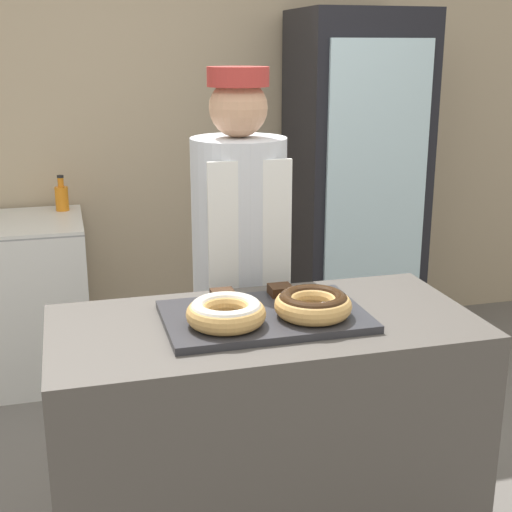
% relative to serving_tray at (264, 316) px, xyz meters
% --- Properties ---
extents(wall_back, '(8.00, 0.06, 2.70)m').
position_rel_serving_tray_xyz_m(wall_back, '(0.00, 2.13, 0.44)').
color(wall_back, tan).
rests_on(wall_back, ground_plane).
extents(display_counter, '(1.33, 0.64, 0.90)m').
position_rel_serving_tray_xyz_m(display_counter, '(0.00, 0.00, -0.46)').
color(display_counter, '#4C4742').
rests_on(display_counter, ground_plane).
extents(serving_tray, '(0.62, 0.40, 0.02)m').
position_rel_serving_tray_xyz_m(serving_tray, '(0.00, 0.00, 0.00)').
color(serving_tray, '#2D2D33').
rests_on(serving_tray, display_counter).
extents(donut_light_glaze, '(0.24, 0.24, 0.07)m').
position_rel_serving_tray_xyz_m(donut_light_glaze, '(-0.14, -0.06, 0.05)').
color(donut_light_glaze, tan).
rests_on(donut_light_glaze, serving_tray).
extents(donut_chocolate_glaze, '(0.24, 0.24, 0.07)m').
position_rel_serving_tray_xyz_m(donut_chocolate_glaze, '(0.14, -0.06, 0.05)').
color(donut_chocolate_glaze, tan).
rests_on(donut_chocolate_glaze, serving_tray).
extents(brownie_back_left, '(0.07, 0.07, 0.03)m').
position_rel_serving_tray_xyz_m(brownie_back_left, '(-0.10, 0.15, 0.03)').
color(brownie_back_left, '#382111').
rests_on(brownie_back_left, serving_tray).
extents(brownie_back_right, '(0.07, 0.07, 0.03)m').
position_rel_serving_tray_xyz_m(brownie_back_right, '(0.10, 0.15, 0.03)').
color(brownie_back_right, '#382111').
rests_on(brownie_back_right, serving_tray).
extents(baker_person, '(0.36, 0.36, 1.65)m').
position_rel_serving_tray_xyz_m(baker_person, '(0.06, 0.57, -0.04)').
color(baker_person, '#4C4C51').
rests_on(baker_person, ground_plane).
extents(beverage_fridge, '(0.69, 0.61, 1.92)m').
position_rel_serving_tray_xyz_m(beverage_fridge, '(1.03, 1.74, 0.05)').
color(beverage_fridge, black).
rests_on(beverage_fridge, ground_plane).
extents(bottle_orange, '(0.07, 0.07, 0.19)m').
position_rel_serving_tray_xyz_m(bottle_orange, '(-0.59, 1.94, 0.03)').
color(bottle_orange, orange).
rests_on(bottle_orange, chest_freezer).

